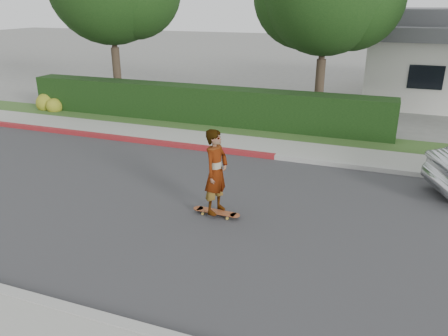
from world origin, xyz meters
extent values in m
plane|color=slate|center=(0.00, 0.00, 0.00)|extent=(120.00, 120.00, 0.00)
cube|color=#2D2D30|center=(0.00, 0.00, 0.01)|extent=(60.00, 8.00, 0.01)
cube|color=#9E9E99|center=(0.00, -4.10, 0.07)|extent=(60.00, 0.20, 0.15)
cube|color=#9E9E99|center=(0.00, 4.10, 0.07)|extent=(60.00, 0.20, 0.15)
cube|color=maroon|center=(-5.00, 4.10, 0.08)|extent=(12.00, 0.21, 0.15)
cube|color=gray|center=(0.00, 5.00, 0.06)|extent=(60.00, 1.60, 0.12)
cube|color=#2D4C1E|center=(0.00, 6.60, 0.05)|extent=(60.00, 1.60, 0.10)
cube|color=black|center=(-3.00, 7.20, 0.75)|extent=(15.00, 1.00, 1.50)
sphere|color=#2D4C19|center=(-10.20, 6.80, 0.35)|extent=(0.90, 0.90, 0.90)
sphere|color=#2D4C19|center=(-9.60, 6.60, 0.30)|extent=(0.70, 0.70, 0.70)
cylinder|color=#33261C|center=(-7.50, 8.50, 1.35)|extent=(0.36, 0.36, 2.70)
cylinder|color=#33261C|center=(-7.50, 8.50, 3.38)|extent=(0.24, 0.24, 2.25)
cylinder|color=#33261C|center=(1.50, 9.00, 1.26)|extent=(0.36, 0.36, 2.52)
cylinder|color=#33261C|center=(1.50, 9.00, 3.15)|extent=(0.24, 0.24, 2.10)
cube|color=black|center=(5.50, 11.98, 1.60)|extent=(1.40, 0.06, 1.00)
cylinder|color=gold|center=(0.38, -0.22, 0.04)|extent=(0.06, 0.04, 0.06)
cylinder|color=gold|center=(0.39, -0.04, 0.04)|extent=(0.06, 0.04, 0.06)
cylinder|color=gold|center=(0.99, -0.24, 0.04)|extent=(0.06, 0.04, 0.06)
cylinder|color=gold|center=(1.00, -0.07, 0.04)|extent=(0.06, 0.04, 0.06)
cube|color=silver|center=(0.39, -0.13, 0.08)|extent=(0.06, 0.18, 0.03)
cube|color=silver|center=(1.00, -0.15, 0.08)|extent=(0.06, 0.18, 0.03)
cube|color=maroon|center=(0.69, -0.14, 0.11)|extent=(0.92, 0.26, 0.02)
cylinder|color=maroon|center=(0.24, -0.12, 0.11)|extent=(0.23, 0.23, 0.02)
cylinder|color=maroon|center=(1.15, -0.16, 0.11)|extent=(0.23, 0.23, 0.02)
imported|color=white|center=(0.69, -0.14, 1.09)|extent=(0.59, 0.78, 1.94)
camera|label=1|loc=(3.99, -8.48, 4.61)|focal=35.00mm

